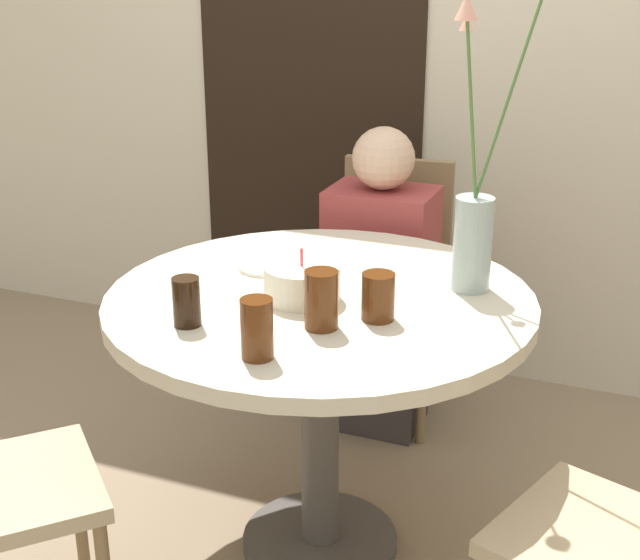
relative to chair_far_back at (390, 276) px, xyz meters
The scene contains 13 objects.
ground_plane 1.00m from the chair_far_back, 84.41° to the right, with size 16.00×16.00×0.00m, color #89755B.
wall_back 0.90m from the chair_far_back, 77.89° to the left, with size 8.00×0.05×2.60m.
doorway_panel 0.79m from the chair_far_back, 141.31° to the left, with size 0.90×0.01×2.05m.
dining_table 0.88m from the chair_far_back, 84.41° to the right, with size 1.08×1.08×0.76m.
chair_far_back is the anchor object (origin of this frame).
birthday_cake 0.96m from the chair_far_back, 86.65° to the right, with size 0.19×0.19×0.13m.
flower_vase 0.94m from the chair_far_back, 57.96° to the right, with size 0.24×0.21×0.80m.
side_plate 0.80m from the chair_far_back, 99.19° to the right, with size 0.16×0.16×0.01m.
drink_glass_0 1.29m from the chair_far_back, 85.66° to the right, with size 0.07×0.07×0.13m.
drink_glass_1 1.20m from the chair_far_back, 96.44° to the right, with size 0.06×0.06×0.12m.
drink_glass_2 1.04m from the chair_far_back, 74.41° to the right, with size 0.08×0.08×0.11m.
drink_glass_3 1.12m from the chair_far_back, 81.21° to the right, with size 0.08×0.08×0.14m.
person_woman 0.16m from the chair_far_back, 84.41° to the right, with size 0.34×0.24×1.05m.
Camera 1 is at (0.77, -1.92, 1.59)m, focal length 50.00 mm.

